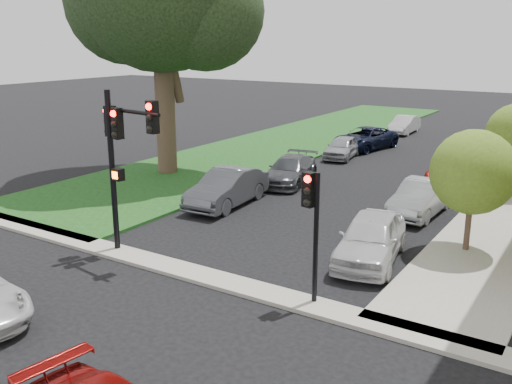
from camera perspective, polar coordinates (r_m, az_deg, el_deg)
The scene contains 15 objects.
ground at distance 16.15m, azimuth -9.79°, elevation -10.85°, with size 140.00×140.00×0.00m, color black.
grass_strip at distance 40.05m, azimuth 3.83°, elevation 5.19°, with size 8.00×44.00×0.12m, color #163412.
sidewalk_cross at distance 17.50m, azimuth -5.36°, elevation -8.34°, with size 60.00×1.00×0.12m, color #A2A092.
small_tree_a at distance 19.86m, azimuth 20.91°, elevation 1.86°, with size 2.79×2.79×4.19m.
traffic_signal_main at distance 18.78m, azimuth -13.38°, elevation 4.74°, with size 2.66×0.70×5.43m.
traffic_signal_secondary at distance 14.97m, azimuth 5.63°, elevation -2.16°, with size 0.49×0.40×3.70m.
car_parked_0 at distance 18.79m, azimuth 11.40°, elevation -4.53°, with size 1.84×4.57×1.56m, color silver.
car_parked_1 at distance 24.15m, azimuth 16.16°, elevation -0.57°, with size 1.50×4.31×1.42m, color #999BA0.
car_parked_2 at distance 29.75m, azimuth 19.31°, elevation 2.02°, with size 2.21×4.80×1.33m, color maroon.
car_parked_4 at distance 40.63m, azimuth 23.01°, elevation 5.09°, with size 1.99×4.89×1.42m, color #999BA0.
car_parked_5 at distance 24.48m, azimuth -2.91°, elevation 0.42°, with size 1.65×4.73×1.56m, color #3F4247.
car_parked_6 at distance 28.23m, azimuth 3.41°, elevation 2.18°, with size 1.87×4.59×1.33m, color #3F4247.
car_parked_7 at distance 34.58m, azimuth 8.60°, elevation 4.43°, with size 1.53×3.80×1.29m, color #999BA0.
car_parked_8 at distance 37.58m, azimuth 10.83°, elevation 5.29°, with size 2.35×5.09×1.41m, color black.
car_parked_9 at distance 44.57m, azimuth 14.62°, elevation 6.53°, with size 1.38×3.96×1.31m, color silver.
Camera 1 is at (9.97, -10.57, 7.05)m, focal length 40.00 mm.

